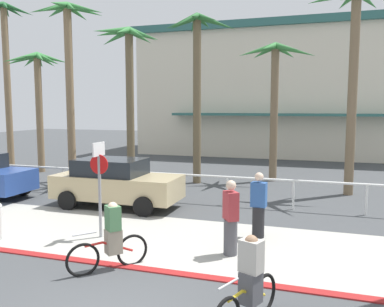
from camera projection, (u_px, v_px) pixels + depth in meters
The scene contains 18 objects.
ground_plane at pixel (236, 196), 16.00m from camera, with size 80.00×80.00×0.00m, color #424447.
sidewalk_strip at pixel (189, 242), 10.52m from camera, with size 44.00×4.00×0.02m, color #ADAAA0.
curb_paint at pixel (159, 271), 8.63m from camera, with size 44.00×0.24×0.03m, color maroon.
building_backdrop at pixel (288, 92), 30.90m from camera, with size 21.63×10.40×9.24m.
rail_fence at pixel (227, 182), 14.49m from camera, with size 23.04×0.08×1.04m.
stop_sign_bike_lane at pixel (99, 176), 10.70m from camera, with size 0.52×0.56×2.56m.
palm_tree_0 at pixel (5, 46), 22.72m from camera, with size 2.90×2.87×9.27m.
palm_tree_1 at pixel (37, 79), 21.49m from camera, with size 3.05×3.30×6.36m.
palm_tree_2 at pixel (69, 46), 18.66m from camera, with size 3.56×3.03×8.23m.
palm_tree_3 at pixel (129, 62), 18.41m from camera, with size 3.25×3.56×7.07m.
palm_tree_4 at pixel (197, 54), 18.14m from camera, with size 3.20×3.12×7.62m.
palm_tree_5 at pixel (275, 77), 18.73m from camera, with size 3.48×2.93×6.44m.
palm_tree_6 at pixel (355, 47), 15.59m from camera, with size 3.53×3.35×7.98m.
car_tan_1 at pixel (116, 182), 14.17m from camera, with size 4.40×2.02×1.69m.
cyclist_yellow_0 at pixel (249, 283), 6.45m from camera, with size 0.75×1.71×1.50m.
cyclist_red_1 at pixel (111, 238), 8.68m from camera, with size 1.23×1.42×1.50m.
pedestrian_0 at pixel (259, 208), 10.78m from camera, with size 0.42×0.34×1.77m.
pedestrian_1 at pixel (231, 221), 9.49m from camera, with size 0.45×0.48×1.79m.
Camera 1 is at (3.23, -5.47, 3.47)m, focal length 38.11 mm.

